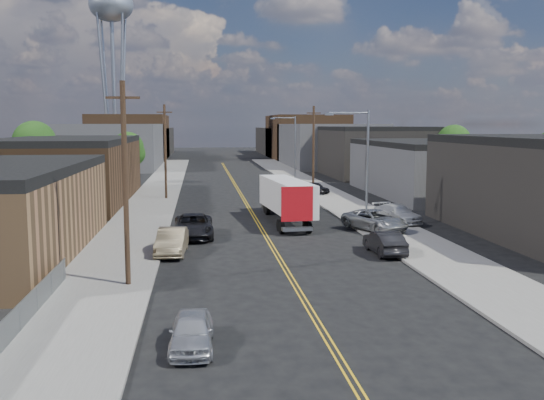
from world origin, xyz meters
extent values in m
plane|color=black|center=(0.00, 60.00, 0.00)|extent=(260.00, 260.00, 0.00)
cube|color=gold|center=(0.00, 45.00, 0.01)|extent=(0.32, 120.00, 0.01)
cube|color=slate|center=(-9.50, 45.00, 0.07)|extent=(5.00, 140.00, 0.15)
cube|color=slate|center=(9.50, 45.00, 0.07)|extent=(5.00, 140.00, 0.15)
cube|color=#462E1C|center=(-18.00, 44.00, 3.00)|extent=(12.00, 26.00, 6.00)
cube|color=black|center=(-18.00, 44.00, 6.30)|extent=(12.00, 26.00, 0.60)
cube|color=navy|center=(15.20, 20.00, 3.60)|extent=(0.30, 20.00, 0.80)
cube|color=#39393C|center=(22.00, 46.00, 2.75)|extent=(14.00, 24.00, 5.50)
cube|color=black|center=(22.00, 46.00, 5.80)|extent=(14.00, 24.00, 0.60)
cube|color=black|center=(22.00, 72.00, 3.50)|extent=(14.00, 22.00, 7.00)
cube|color=black|center=(22.00, 72.00, 7.30)|extent=(14.00, 22.00, 0.60)
cube|color=#39393C|center=(-20.00, 95.00, 4.00)|extent=(16.00, 30.00, 8.00)
cube|color=#39393C|center=(20.00, 95.00, 4.00)|extent=(16.00, 30.00, 8.00)
cube|color=#462E1C|center=(-20.00, 120.00, 5.00)|extent=(16.00, 26.00, 10.00)
cube|color=#462E1C|center=(20.00, 120.00, 5.00)|extent=(16.00, 26.00, 10.00)
cube|color=black|center=(-20.00, 140.00, 3.50)|extent=(16.00, 40.00, 7.00)
cube|color=black|center=(20.00, 140.00, 3.50)|extent=(16.00, 40.00, 7.00)
cylinder|color=gray|center=(-22.00, 110.00, 15.00)|extent=(0.80, 0.80, 30.00)
cylinder|color=gray|center=(-23.76, 108.24, 15.00)|extent=(1.94, 1.94, 29.98)
cylinder|color=gray|center=(-20.24, 108.24, 15.00)|extent=(1.94, 1.94, 29.98)
cylinder|color=gray|center=(-23.76, 111.76, 15.00)|extent=(1.94, 1.94, 29.98)
cylinder|color=gray|center=(-20.24, 111.76, 15.00)|extent=(1.94, 1.94, 29.98)
ellipsoid|color=#9EA8B2|center=(-22.00, 110.00, 32.00)|extent=(9.00, 9.00, 6.75)
cylinder|color=gray|center=(8.00, 25.00, 4.50)|extent=(0.18, 0.18, 9.00)
cylinder|color=gray|center=(6.50, 25.00, 8.80)|extent=(3.00, 0.12, 0.12)
cube|color=gray|center=(5.00, 25.00, 8.70)|extent=(0.60, 0.25, 0.18)
cylinder|color=gray|center=(8.00, 60.00, 4.50)|extent=(0.18, 0.18, 9.00)
cylinder|color=gray|center=(6.50, 60.00, 8.80)|extent=(3.00, 0.12, 0.12)
cube|color=gray|center=(5.00, 60.00, 8.70)|extent=(0.60, 0.25, 0.18)
cylinder|color=black|center=(-8.20, 10.00, 5.00)|extent=(0.26, 0.26, 10.00)
cube|color=black|center=(-8.20, 10.00, 9.20)|extent=(1.60, 0.12, 0.12)
cylinder|color=black|center=(-8.20, 45.00, 5.00)|extent=(0.26, 0.26, 10.00)
cube|color=black|center=(-8.20, 45.00, 9.20)|extent=(1.60, 0.12, 0.12)
cylinder|color=black|center=(8.20, 48.00, 5.00)|extent=(0.26, 0.26, 10.00)
cube|color=black|center=(8.20, 48.00, 9.20)|extent=(1.60, 0.12, 0.12)
cube|color=slate|center=(-11.50, 3.50, 0.60)|extent=(0.02, 16.00, 1.20)
cube|color=slate|center=(-11.50, 3.50, 1.20)|extent=(0.05, 16.00, 0.05)
cylinder|color=black|center=(-24.00, 55.00, 2.25)|extent=(0.36, 0.36, 4.50)
sphere|color=#16390F|center=(-24.00, 55.00, 5.85)|extent=(5.04, 5.04, 5.04)
sphere|color=#16390F|center=(-23.40, 55.30, 4.95)|extent=(3.96, 3.96, 3.96)
sphere|color=#16390F|center=(-24.50, 54.60, 5.22)|extent=(3.60, 3.60, 3.60)
cylinder|color=black|center=(-14.00, 62.00, 1.88)|extent=(0.36, 0.36, 3.75)
sphere|color=#16390F|center=(-14.00, 62.00, 4.88)|extent=(4.20, 4.20, 4.20)
sphere|color=#16390F|center=(-13.40, 62.30, 4.12)|extent=(3.30, 3.30, 3.30)
sphere|color=#16390F|center=(-14.50, 61.60, 4.35)|extent=(3.00, 3.00, 3.00)
cylinder|color=black|center=(30.00, 60.00, 2.12)|extent=(0.36, 0.36, 4.25)
sphere|color=#16390F|center=(30.00, 60.00, 5.53)|extent=(4.76, 4.76, 4.76)
sphere|color=#16390F|center=(30.60, 60.30, 4.68)|extent=(3.74, 3.74, 3.74)
sphere|color=#16390F|center=(29.50, 59.60, 4.93)|extent=(3.40, 3.40, 3.40)
cube|color=silver|center=(2.24, 27.96, 2.30)|extent=(3.31, 10.78, 2.48)
cube|color=maroon|center=(2.24, 22.65, 2.30)|extent=(2.32, 0.34, 2.50)
cube|color=gray|center=(2.24, 22.65, 0.49)|extent=(2.23, 0.81, 0.25)
cube|color=black|center=(2.24, 34.50, 1.37)|extent=(2.47, 3.03, 2.74)
cylinder|color=black|center=(2.24, 24.05, 0.44)|extent=(2.37, 1.10, 0.88)
cylinder|color=black|center=(2.24, 34.50, 0.44)|extent=(2.29, 1.09, 0.88)
imported|color=silver|center=(-5.00, 1.29, 0.65)|extent=(1.65, 3.84, 1.29)
imported|color=#857457|center=(-6.40, 17.39, 0.80)|extent=(1.97, 4.92, 1.59)
imported|color=black|center=(-5.13, 22.82, 0.82)|extent=(2.78, 5.95, 1.65)
imported|color=black|center=(6.60, 15.86, 0.73)|extent=(1.63, 4.45, 1.46)
imported|color=#959799|center=(8.20, 23.35, 0.91)|extent=(4.62, 6.03, 1.52)
imported|color=#B7B7B7|center=(11.00, 26.62, 0.86)|extent=(3.34, 5.27, 1.42)
imported|color=black|center=(8.32, 47.55, 0.80)|extent=(3.24, 4.10, 1.31)
imported|color=black|center=(4.50, 42.00, 0.78)|extent=(2.91, 5.75, 1.56)
camera|label=1|loc=(-4.63, -19.64, 7.95)|focal=40.00mm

